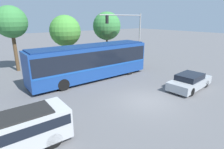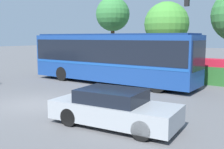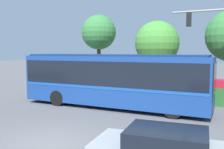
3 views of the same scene
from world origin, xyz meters
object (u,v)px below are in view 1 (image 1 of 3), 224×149
object	(u,v)px
sedan_foreground	(190,82)
suv_left_lane	(13,131)
traffic_light_pole	(130,29)
street_tree_centre	(65,31)
street_tree_right	(107,26)
street_tree_left	(11,22)
city_bus	(91,60)

from	to	relation	value
sedan_foreground	suv_left_lane	world-z (taller)	suv_left_lane
sedan_foreground	traffic_light_pole	bearing A→B (deg)	71.04
street_tree_centre	street_tree_right	world-z (taller)	street_tree_right
street_tree_centre	street_tree_right	bearing A→B (deg)	-7.15
sedan_foreground	street_tree_centre	distance (m)	15.58
traffic_light_pole	sedan_foreground	bearing A→B (deg)	76.25
street_tree_left	street_tree_right	world-z (taller)	street_tree_left
suv_left_lane	street_tree_left	xyz separation A→B (m)	(2.91, 14.24, 4.25)
street_tree_left	street_tree_right	size ratio (longest dim) A/B	1.06
city_bus	traffic_light_pole	world-z (taller)	traffic_light_pole
sedan_foreground	street_tree_centre	world-z (taller)	street_tree_centre
city_bus	suv_left_lane	world-z (taller)	city_bus
city_bus	suv_left_lane	size ratio (longest dim) A/B	2.47
sedan_foreground	suv_left_lane	distance (m)	13.21
city_bus	street_tree_right	bearing A→B (deg)	44.74
city_bus	suv_left_lane	distance (m)	10.44
traffic_light_pole	street_tree_centre	xyz separation A→B (m)	(-6.93, 4.34, -0.13)
sedan_foreground	street_tree_left	world-z (taller)	street_tree_left
suv_left_lane	street_tree_centre	distance (m)	16.77
street_tree_centre	street_tree_right	distance (m)	5.91
sedan_foreground	traffic_light_pole	size ratio (longest dim) A/B	0.71
sedan_foreground	street_tree_right	xyz separation A→B (m)	(1.40, 13.77, 4.01)
street_tree_left	street_tree_right	bearing A→B (deg)	-5.00
street_tree_centre	traffic_light_pole	bearing A→B (deg)	-32.03
street_tree_left	traffic_light_pole	bearing A→B (deg)	-19.91
city_bus	traffic_light_pole	size ratio (longest dim) A/B	1.80
traffic_light_pole	suv_left_lane	bearing A→B (deg)	31.50
traffic_light_pole	city_bus	bearing A→B (deg)	21.12
suv_left_lane	street_tree_centre	xyz separation A→B (m)	(8.75, 13.95, 3.17)
street_tree_centre	city_bus	bearing A→B (deg)	-95.79
traffic_light_pole	street_tree_centre	bearing A→B (deg)	-32.03
suv_left_lane	traffic_light_pole	world-z (taller)	traffic_light_pole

